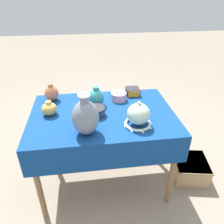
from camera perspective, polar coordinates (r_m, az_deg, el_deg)
name	(u,v)px	position (r m, az deg, el deg)	size (l,w,h in m)	color
ground_plane	(104,177)	(2.23, -2.07, -16.72)	(14.00, 14.00, 0.00)	gray
display_table	(103,122)	(1.78, -2.41, -2.52)	(1.15, 0.79, 0.74)	olive
vase_tall_bulbous	(86,117)	(1.47, -6.93, -1.33)	(0.18, 0.18, 0.30)	slate
vase_dome_bell	(138,116)	(1.58, 6.90, -0.93)	(0.21, 0.21, 0.20)	#A8CCB7
mosaic_tile_box	(133,92)	(2.04, 5.42, 5.35)	(0.12, 0.12, 0.07)	#232328
jar_round_terracotta	(52,93)	(1.99, -15.51, 4.78)	(0.12, 0.12, 0.16)	#BC6642
pot_squat_charcoal	(96,111)	(1.72, -4.28, 0.21)	(0.15, 0.15, 0.07)	#2D2D33
jar_round_ochre	(49,109)	(1.78, -16.06, 0.83)	(0.12, 0.12, 0.12)	gold
jar_round_teal	(96,97)	(1.83, -4.09, 3.86)	(0.13, 0.13, 0.17)	teal
pot_squat_rose	(119,96)	(1.94, 1.75, 4.10)	(0.14, 0.14, 0.07)	#D19399
wooden_crate	(190,168)	(2.31, 19.69, -13.50)	(0.37, 0.38, 0.18)	tan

